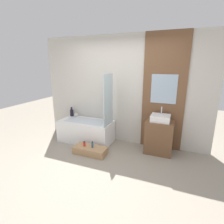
# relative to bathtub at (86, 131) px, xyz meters

# --- Properties ---
(ground_plane) EXTENTS (12.00, 12.00, 0.00)m
(ground_plane) POSITION_rel_bathtub_xyz_m (0.80, -1.20, -0.27)
(ground_plane) COLOR gray
(wall_tiled_back) EXTENTS (4.20, 0.06, 2.60)m
(wall_tiled_back) POSITION_rel_bathtub_xyz_m (0.80, 0.38, 1.03)
(wall_tiled_back) COLOR beige
(wall_tiled_back) RESTS_ON ground_plane
(wall_wood_accent) EXTENTS (0.93, 0.04, 2.60)m
(wall_wood_accent) POSITION_rel_bathtub_xyz_m (1.81, 0.33, 1.03)
(wall_wood_accent) COLOR brown
(wall_wood_accent) RESTS_ON ground_plane
(bathtub) EXTENTS (1.35, 0.67, 0.54)m
(bathtub) POSITION_rel_bathtub_xyz_m (0.00, 0.00, 0.00)
(bathtub) COLOR white
(bathtub) RESTS_ON ground_plane
(glass_shower_screen) EXTENTS (0.01, 0.51, 1.19)m
(glass_shower_screen) POSITION_rel_bathtub_xyz_m (0.65, -0.06, 0.86)
(glass_shower_screen) COLOR silver
(glass_shower_screen) RESTS_ON bathtub
(wooden_step_bench) EXTENTS (0.74, 0.33, 0.16)m
(wooden_step_bench) POSITION_rel_bathtub_xyz_m (0.42, -0.57, -0.19)
(wooden_step_bench) COLOR #A87F56
(wooden_step_bench) RESTS_ON ground_plane
(vanity_cabinet) EXTENTS (0.59, 0.47, 0.73)m
(vanity_cabinet) POSITION_rel_bathtub_xyz_m (1.81, 0.08, 0.09)
(vanity_cabinet) COLOR brown
(vanity_cabinet) RESTS_ON ground_plane
(sink) EXTENTS (0.40, 0.35, 0.30)m
(sink) POSITION_rel_bathtub_xyz_m (1.81, 0.08, 0.53)
(sink) COLOR white
(sink) RESTS_ON vanity_cabinet
(vase_tall_dark) EXTENTS (0.09, 0.09, 0.25)m
(vase_tall_dark) POSITION_rel_bathtub_xyz_m (-0.58, 0.24, 0.37)
(vase_tall_dark) COLOR black
(vase_tall_dark) RESTS_ON bathtub
(vase_round_light) EXTENTS (0.10, 0.10, 0.10)m
(vase_round_light) POSITION_rel_bathtub_xyz_m (-0.44, 0.23, 0.32)
(vase_round_light) COLOR silver
(vase_round_light) RESTS_ON bathtub
(bottle_soap_primary) EXTENTS (0.05, 0.05, 0.11)m
(bottle_soap_primary) POSITION_rel_bathtub_xyz_m (0.28, -0.57, -0.06)
(bottle_soap_primary) COLOR red
(bottle_soap_primary) RESTS_ON wooden_step_bench
(bottle_soap_secondary) EXTENTS (0.04, 0.04, 0.15)m
(bottle_soap_secondary) POSITION_rel_bathtub_xyz_m (0.48, -0.57, -0.05)
(bottle_soap_secondary) COLOR #2D567A
(bottle_soap_secondary) RESTS_ON wooden_step_bench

